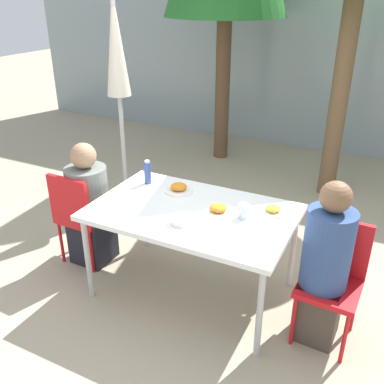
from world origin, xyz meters
name	(u,v)px	position (x,y,z in m)	size (l,w,h in m)	color
ground_plane	(192,290)	(0.00, 0.00, 0.00)	(24.00, 24.00, 0.00)	tan
building_facade	(317,46)	(0.00, 4.01, 1.50)	(10.00, 0.20, 3.00)	#89999E
dining_table	(192,216)	(0.00, 0.00, 0.70)	(1.52, 0.96, 0.75)	white
chair_left	(79,212)	(-1.06, -0.07, 0.51)	(0.41, 0.41, 0.87)	red
person_left	(89,208)	(-1.01, 0.01, 0.52)	(0.35, 0.35, 1.12)	black
chair_right	(333,272)	(1.06, 0.03, 0.51)	(0.42, 0.42, 0.87)	red
person_right	(324,268)	(1.01, -0.05, 0.58)	(0.32, 0.32, 1.21)	#473D33
closed_umbrella	(117,65)	(-1.33, 1.01, 1.57)	(0.36, 0.36, 2.28)	#333333
plate_0	(273,210)	(0.55, 0.23, 0.77)	(0.20, 0.20, 0.06)	white
plate_1	(179,188)	(-0.25, 0.24, 0.78)	(0.24, 0.24, 0.07)	white
plate_2	(218,210)	(0.19, 0.05, 0.78)	(0.23, 0.23, 0.06)	white
bottle	(148,172)	(-0.55, 0.27, 0.85)	(0.06, 0.06, 0.21)	#334C8E
drinking_cup	(243,211)	(0.38, 0.06, 0.81)	(0.08, 0.08, 0.11)	silver
salad_bowl	(181,220)	(0.02, -0.21, 0.78)	(0.14, 0.14, 0.05)	white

